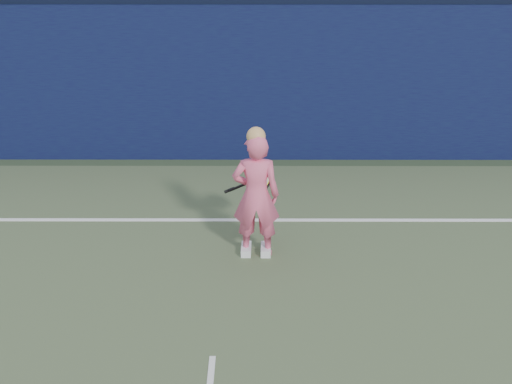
{
  "coord_description": "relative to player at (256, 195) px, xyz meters",
  "views": [
    {
      "loc": [
        0.43,
        -4.61,
        4.16
      ],
      "look_at": [
        0.41,
        3.09,
        0.82
      ],
      "focal_mm": 50.0,
      "sensor_mm": 36.0,
      "label": 1
    }
  ],
  "objects": [
    {
      "name": "racket",
      "position": [
        0.02,
        0.49,
        -0.02
      ],
      "size": [
        0.61,
        0.24,
        0.34
      ],
      "rotation": [
        0.0,
        0.0,
        0.21
      ],
      "color": "black",
      "rests_on": "ground"
    },
    {
      "name": "backstop_wall",
      "position": [
        -0.41,
        3.41,
        0.47
      ],
      "size": [
        24.0,
        0.4,
        2.5
      ],
      "primitive_type": "cube",
      "color": "#0C0D37",
      "rests_on": "ground"
    },
    {
      "name": "player",
      "position": [
        0.0,
        0.0,
        0.0
      ],
      "size": [
        0.57,
        0.38,
        1.62
      ],
      "rotation": [
        0.0,
        0.0,
        3.12
      ],
      "color": "#F65F85",
      "rests_on": "ground"
    }
  ]
}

